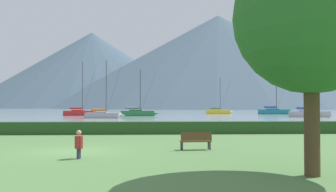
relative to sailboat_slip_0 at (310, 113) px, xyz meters
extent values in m
plane|color=#517A42|center=(-35.80, -51.54, -0.73)|extent=(1000.00, 1000.00, 0.00)
cube|color=#8C9EA3|center=(-35.80, 85.46, -0.72)|extent=(320.00, 246.00, 0.00)
cube|color=#284C23|center=(-35.80, -40.54, -0.23)|extent=(80.00, 1.20, 1.00)
cube|color=#9E9EA3|center=(-0.12, 0.01, -0.14)|extent=(7.50, 2.89, 1.16)
cone|color=#9E9EA3|center=(4.10, -0.20, -0.14)|extent=(1.31, 1.05, 0.99)
cube|color=gray|center=(-0.54, 0.03, 0.28)|extent=(2.83, 1.90, 0.74)
cylinder|color=#333338|center=(0.52, -0.03, 5.78)|extent=(0.15, 0.15, 11.74)
cylinder|color=#333338|center=(-1.14, 0.06, 1.07)|extent=(3.33, 0.29, 0.13)
cylinder|color=#2847A3|center=(-1.14, 0.06, 1.07)|extent=(2.84, 0.60, 0.46)
cylinder|color=#333338|center=(2.25, -0.11, 5.49)|extent=(3.51, 0.20, 11.17)
cube|color=#236B38|center=(-34.37, 8.83, -0.16)|extent=(7.35, 2.90, 1.13)
cone|color=#236B38|center=(-30.25, 9.08, -0.16)|extent=(1.29, 1.04, 0.96)
cube|color=#206032|center=(-34.78, 8.81, 0.26)|extent=(2.78, 1.89, 0.72)
cylinder|color=#333338|center=(-33.75, 8.87, 4.66)|extent=(0.14, 0.14, 9.52)
cylinder|color=#333338|center=(-35.38, 8.77, 1.03)|extent=(3.25, 0.31, 0.12)
cylinder|color=gray|center=(-35.38, 8.77, 1.03)|extent=(2.78, 0.62, 0.45)
cylinder|color=#333338|center=(-32.06, 8.97, 4.42)|extent=(3.43, 0.23, 9.06)
cube|color=gold|center=(-13.04, 27.31, -0.23)|extent=(6.30, 2.19, 0.99)
cone|color=gold|center=(-9.45, 27.34, -0.23)|extent=(1.08, 0.85, 0.84)
cube|color=gold|center=(-13.40, 27.31, 0.13)|extent=(2.34, 1.52, 0.63)
cylinder|color=#333338|center=(-12.50, 27.32, 4.42)|extent=(0.13, 0.13, 9.21)
cylinder|color=#333338|center=(-13.92, 27.31, 0.80)|extent=(2.83, 0.12, 0.11)
cylinder|color=#2D7542|center=(-13.92, 27.31, 0.80)|extent=(2.41, 0.41, 0.40)
cylinder|color=#333338|center=(-11.02, 27.33, 4.19)|extent=(2.99, 0.04, 8.76)
cube|color=#19707A|center=(0.96, 23.26, -0.11)|extent=(7.87, 2.86, 1.23)
cone|color=#19707A|center=(5.42, 23.37, -0.11)|extent=(1.36, 1.07, 1.04)
cube|color=#16646E|center=(0.51, 23.25, 0.34)|extent=(2.94, 1.94, 0.78)
cylinder|color=#333338|center=(1.63, 23.28, 6.13)|extent=(0.16, 0.16, 12.36)
cylinder|color=#333338|center=(-0.13, 23.23, 1.17)|extent=(3.51, 0.22, 0.13)
cylinder|color=#2847A3|center=(-0.13, 23.23, 1.17)|extent=(3.00, 0.56, 0.49)
cylinder|color=#333338|center=(3.47, 23.32, 5.82)|extent=(3.71, 0.12, 11.76)
cube|color=#9E9EA3|center=(-40.17, -3.86, -0.23)|extent=(6.53, 3.12, 0.98)
cone|color=#9E9EA3|center=(-36.64, -4.44, -0.23)|extent=(1.19, 1.00, 0.84)
cube|color=gray|center=(-40.52, -3.81, 0.13)|extent=(2.54, 1.86, 0.63)
cylinder|color=#333338|center=(-39.64, -3.95, 4.80)|extent=(0.13, 0.13, 9.96)
cylinder|color=#333338|center=(-41.03, -3.72, 0.80)|extent=(2.80, 0.56, 0.11)
cylinder|color=orange|center=(-41.03, -3.72, 0.80)|extent=(2.43, 0.77, 0.39)
cylinder|color=#333338|center=(-38.18, -4.19, 4.55)|extent=(2.94, 0.50, 9.47)
cube|color=red|center=(-47.53, 12.88, -0.18)|extent=(7.08, 3.03, 1.08)
cone|color=red|center=(-43.62, 12.50, -0.18)|extent=(1.26, 1.03, 0.92)
cube|color=#A52020|center=(-47.92, 12.92, 0.21)|extent=(2.71, 1.90, 0.69)
cylinder|color=#333338|center=(-46.94, 12.83, 5.74)|extent=(0.14, 0.14, 11.74)
cylinder|color=#333338|center=(-48.48, 12.98, 0.95)|extent=(3.09, 0.42, 0.12)
cylinder|color=red|center=(-48.48, 12.98, 0.95)|extent=(2.66, 0.69, 0.43)
cylinder|color=#333338|center=(-45.33, 12.67, 5.45)|extent=(3.26, 0.35, 11.17)
cube|color=brown|center=(-29.48, -51.22, -0.28)|extent=(1.67, 0.60, 0.06)
cube|color=brown|center=(-29.46, -51.41, 0.00)|extent=(1.64, 0.28, 0.45)
cylinder|color=#333338|center=(-28.76, -50.99, -0.50)|extent=(0.08, 0.08, 0.45)
cylinder|color=#333338|center=(-30.23, -51.13, -0.50)|extent=(0.08, 0.08, 0.45)
cylinder|color=#333338|center=(-28.73, -51.32, -0.50)|extent=(0.08, 0.08, 0.45)
cylinder|color=#333338|center=(-30.20, -51.45, -0.50)|extent=(0.08, 0.08, 0.45)
cylinder|color=#2D3347|center=(-35.00, -54.20, -0.50)|extent=(0.14, 0.14, 0.45)
cylinder|color=#2D3347|center=(-34.98, -54.02, -0.50)|extent=(0.14, 0.14, 0.45)
cylinder|color=maroon|center=(-34.99, -54.11, 0.00)|extent=(0.36, 0.36, 0.55)
cylinder|color=maroon|center=(-35.01, -54.35, 0.03)|extent=(0.09, 0.09, 0.49)
cylinder|color=maroon|center=(-34.97, -53.87, 0.03)|extent=(0.09, 0.09, 0.49)
sphere|color=tan|center=(-34.99, -54.11, 0.41)|extent=(0.22, 0.22, 0.22)
cylinder|color=#4C3823|center=(-26.53, -58.44, 1.02)|extent=(0.51, 0.51, 3.50)
sphere|color=#296329|center=(-26.53, -58.44, 4.58)|extent=(5.18, 5.18, 5.18)
cone|color=slate|center=(105.13, 303.45, 22.10)|extent=(296.09, 296.09, 45.66)
cone|color=#425666|center=(30.31, 251.17, 40.85)|extent=(295.42, 295.42, 83.14)
cone|color=#425666|center=(-89.33, 297.55, 37.16)|extent=(235.96, 235.96, 75.78)
cone|color=#4C6070|center=(-25.25, 292.47, 24.66)|extent=(184.90, 184.90, 50.78)
camera|label=1|loc=(-31.94, -70.20, 1.62)|focal=38.79mm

